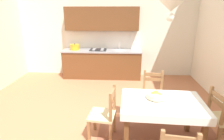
{
  "coord_description": "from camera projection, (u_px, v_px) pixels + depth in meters",
  "views": [
    {
      "loc": [
        0.52,
        -2.92,
        2.11
      ],
      "look_at": [
        0.32,
        0.44,
        1.01
      ],
      "focal_mm": 29.72,
      "sensor_mm": 36.0,
      "label": 1
    }
  ],
  "objects": [
    {
      "name": "dining_chair_window_side",
      "position": [
        222.0,
        118.0,
        2.99
      ],
      "size": [
        0.47,
        0.47,
        0.93
      ],
      "color": "#D1BC89",
      "rests_on": "ground_plane"
    },
    {
      "name": "pendant_lamp",
      "position": [
        171.0,
        7.0,
        2.39
      ],
      "size": [
        0.32,
        0.32,
        0.8
      ],
      "color": "black"
    },
    {
      "name": "dining_chair_tv_side",
      "position": [
        104.0,
        115.0,
        3.09
      ],
      "size": [
        0.47,
        0.47,
        0.93
      ],
      "color": "#D1BC89",
      "rests_on": "ground_plane"
    },
    {
      "name": "dining_chair_kitchen_side",
      "position": [
        153.0,
        95.0,
        3.8
      ],
      "size": [
        0.45,
        0.45,
        0.93
      ],
      "color": "#D1BC89",
      "rests_on": "ground_plane"
    },
    {
      "name": "wall_back",
      "position": [
        107.0,
        11.0,
        5.81
      ],
      "size": [
        6.23,
        0.12,
        4.17
      ],
      "primitive_type": "cube",
      "color": "silver",
      "rests_on": "ground_plane"
    },
    {
      "name": "dining_table",
      "position": [
        162.0,
        109.0,
        2.93
      ],
      "size": [
        1.32,
        0.92,
        0.75
      ],
      "color": "brown",
      "rests_on": "ground_plane"
    },
    {
      "name": "fruit_bowl",
      "position": [
        156.0,
        95.0,
        2.95
      ],
      "size": [
        0.3,
        0.3,
        0.12
      ],
      "color": "beige",
      "rests_on": "dining_table"
    },
    {
      "name": "ground_plane",
      "position": [
        93.0,
        131.0,
        3.48
      ],
      "size": [
        6.23,
        6.81,
        0.1
      ],
      "primitive_type": "cube",
      "color": "#B7704C"
    },
    {
      "name": "kitchen_cabinetry",
      "position": [
        102.0,
        51.0,
        5.89
      ],
      "size": [
        2.48,
        0.63,
        2.2
      ],
      "color": "brown",
      "rests_on": "ground_plane"
    }
  ]
}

